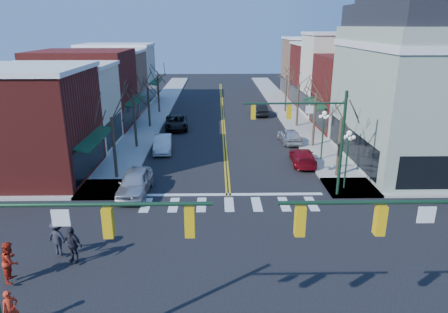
{
  "coord_description": "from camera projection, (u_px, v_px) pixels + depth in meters",
  "views": [
    {
      "loc": [
        -0.78,
        -17.45,
        11.08
      ],
      "look_at": [
        -0.3,
        7.69,
        2.8
      ],
      "focal_mm": 32.0,
      "sensor_mm": 36.0,
      "label": 1
    }
  ],
  "objects": [
    {
      "name": "ground",
      "position": [
        233.0,
        257.0,
        20.05
      ],
      "size": [
        160.0,
        160.0,
        0.0
      ],
      "primitive_type": "plane",
      "color": "black",
      "rests_on": "ground"
    },
    {
      "name": "sidewalk_left",
      "position": [
        135.0,
        144.0,
        38.87
      ],
      "size": [
        3.5,
        70.0,
        0.15
      ],
      "primitive_type": "cube",
      "color": "#9E9B93",
      "rests_on": "ground"
    },
    {
      "name": "sidewalk_right",
      "position": [
        314.0,
        143.0,
        39.18
      ],
      "size": [
        3.5,
        70.0,
        0.15
      ],
      "primitive_type": "cube",
      "color": "#9E9B93",
      "rests_on": "ground"
    },
    {
      "name": "bldg_left_brick_a",
      "position": [
        19.0,
        125.0,
        29.68
      ],
      "size": [
        10.0,
        8.5,
        8.0
      ],
      "primitive_type": "cube",
      "color": "maroon",
      "rests_on": "ground"
    },
    {
      "name": "bldg_left_stucco_a",
      "position": [
        59.0,
        108.0,
        37.12
      ],
      "size": [
        10.0,
        7.0,
        7.5
      ],
      "primitive_type": "cube",
      "color": "beige",
      "rests_on": "ground"
    },
    {
      "name": "bldg_left_brick_b",
      "position": [
        85.0,
        90.0,
        44.56
      ],
      "size": [
        10.0,
        9.0,
        8.5
      ],
      "primitive_type": "cube",
      "color": "maroon",
      "rests_on": "ground"
    },
    {
      "name": "bldg_left_tan",
      "position": [
        105.0,
        83.0,
        52.51
      ],
      "size": [
        10.0,
        7.5,
        7.8
      ],
      "primitive_type": "cube",
      "color": "#9E7457",
      "rests_on": "ground"
    },
    {
      "name": "bldg_left_stucco_b",
      "position": [
        118.0,
        74.0,
        59.8
      ],
      "size": [
        10.0,
        8.0,
        8.2
      ],
      "primitive_type": "cube",
      "color": "beige",
      "rests_on": "ground"
    },
    {
      "name": "bldg_right_brick_a",
      "position": [
        365.0,
        94.0,
        43.54
      ],
      "size": [
        10.0,
        8.5,
        8.0
      ],
      "primitive_type": "cube",
      "color": "maroon",
      "rests_on": "ground"
    },
    {
      "name": "bldg_right_stucco",
      "position": [
        345.0,
        76.0,
        50.58
      ],
      "size": [
        10.0,
        7.0,
        10.0
      ],
      "primitive_type": "cube",
      "color": "beige",
      "rests_on": "ground"
    },
    {
      "name": "bldg_right_brick_b",
      "position": [
        328.0,
        75.0,
        57.94
      ],
      "size": [
        10.0,
        8.0,
        8.5
      ],
      "primitive_type": "cube",
      "color": "maroon",
      "rests_on": "ground"
    },
    {
      "name": "bldg_right_tan",
      "position": [
        315.0,
        68.0,
        65.46
      ],
      "size": [
        10.0,
        8.0,
        9.0
      ],
      "primitive_type": "cube",
      "color": "#9E7457",
      "rests_on": "ground"
    },
    {
      "name": "victorian_corner",
      "position": [
        431.0,
        83.0,
        32.04
      ],
      "size": [
        12.25,
        14.25,
        13.3
      ],
      "color": "#94A38D",
      "rests_on": "ground"
    },
    {
      "name": "traffic_mast_near_left",
      "position": [
        52.0,
        259.0,
        11.45
      ],
      "size": [
        6.6,
        0.28,
        7.2
      ],
      "color": "#14331E",
      "rests_on": "ground"
    },
    {
      "name": "traffic_mast_near_right",
      "position": [
        434.0,
        255.0,
        11.65
      ],
      "size": [
        6.6,
        0.28,
        7.2
      ],
      "color": "#14331E",
      "rests_on": "ground"
    },
    {
      "name": "traffic_mast_far_right",
      "position": [
        315.0,
        129.0,
        25.71
      ],
      "size": [
        6.6,
        0.28,
        7.2
      ],
      "color": "#14331E",
      "rests_on": "ground"
    },
    {
      "name": "lamppost_corner",
      "position": [
        348.0,
        150.0,
        27.35
      ],
      "size": [
        0.36,
        0.36,
        4.33
      ],
      "color": "#14331E",
      "rests_on": "ground"
    },
    {
      "name": "lamppost_midblock",
      "position": [
        323.0,
        127.0,
        33.52
      ],
      "size": [
        0.36,
        0.36,
        4.33
      ],
      "color": "#14331E",
      "rests_on": "ground"
    },
    {
      "name": "tree_left_a",
      "position": [
        114.0,
        149.0,
        29.6
      ],
      "size": [
        0.24,
        0.24,
        4.76
      ],
      "primitive_type": "cylinder",
      "color": "#382B21",
      "rests_on": "ground"
    },
    {
      "name": "tree_left_b",
      "position": [
        135.0,
        122.0,
        37.16
      ],
      "size": [
        0.24,
        0.24,
        5.04
      ],
      "primitive_type": "cylinder",
      "color": "#382B21",
      "rests_on": "ground"
    },
    {
      "name": "tree_left_c",
      "position": [
        149.0,
        108.0,
        44.83
      ],
      "size": [
        0.24,
        0.24,
        4.55
      ],
      "primitive_type": "cylinder",
      "color": "#382B21",
      "rests_on": "ground"
    },
    {
      "name": "tree_left_d",
      "position": [
        159.0,
        94.0,
        52.38
      ],
      "size": [
        0.24,
        0.24,
        4.9
      ],
      "primitive_type": "cylinder",
      "color": "#382B21",
      "rests_on": "ground"
    },
    {
      "name": "tree_right_a",
      "position": [
        339.0,
        148.0,
        29.93
      ],
      "size": [
        0.24,
        0.24,
        4.62
      ],
      "primitive_type": "cylinder",
      "color": "#382B21",
      "rests_on": "ground"
    },
    {
      "name": "tree_right_b",
      "position": [
        314.0,
        120.0,
        37.44
      ],
      "size": [
        0.24,
        0.24,
        5.18
      ],
      "primitive_type": "cylinder",
      "color": "#382B21",
      "rests_on": "ground"
    },
    {
      "name": "tree_right_c",
      "position": [
        298.0,
        106.0,
        45.09
      ],
      "size": [
        0.24,
        0.24,
        4.83
      ],
      "primitive_type": "cylinder",
      "color": "#382B21",
      "rests_on": "ground"
    },
    {
      "name": "tree_right_d",
      "position": [
        286.0,
        94.0,
        52.67
      ],
      "size": [
        0.24,
        0.24,
        4.97
      ],
      "primitive_type": "cylinder",
      "color": "#382B21",
      "rests_on": "ground"
    },
    {
      "name": "car_left_near",
      "position": [
        135.0,
        183.0,
        27.27
      ],
      "size": [
        2.05,
        4.95,
        1.68
      ],
      "primitive_type": "imported",
      "rotation": [
        0.0,
        0.0,
        -0.01
      ],
      "color": "#B6B6BB",
      "rests_on": "ground"
    },
    {
      "name": "car_left_mid",
      "position": [
        163.0,
        144.0,
        36.67
      ],
      "size": [
        1.95,
        4.59,
        1.47
      ],
      "primitive_type": "imported",
      "rotation": [
        0.0,
        0.0,
        0.09
      ],
      "color": "silver",
      "rests_on": "ground"
    },
    {
      "name": "car_left_far",
      "position": [
        176.0,
        122.0,
        44.69
      ],
      "size": [
        2.88,
        5.44,
        1.46
      ],
      "primitive_type": "imported",
      "rotation": [
        0.0,
        0.0,
        0.09
      ],
      "color": "black",
      "rests_on": "ground"
    },
    {
      "name": "car_right_near",
      "position": [
        303.0,
        157.0,
        33.25
      ],
      "size": [
        2.13,
        4.66,
        1.32
      ],
      "primitive_type": "imported",
      "rotation": [
        0.0,
        0.0,
        3.08
      ],
      "color": "maroon",
      "rests_on": "ground"
    },
    {
      "name": "car_right_mid",
      "position": [
        289.0,
        136.0,
        39.3
      ],
      "size": [
        2.13,
        4.42,
        1.46
      ],
      "primitive_type": "imported",
      "rotation": [
        0.0,
        0.0,
        3.24
      ],
      "color": "silver",
      "rests_on": "ground"
    },
    {
      "name": "car_right_far",
      "position": [
        260.0,
        110.0,
        51.47
      ],
      "size": [
        1.84,
        4.48,
        1.44
      ],
      "primitive_type": "imported",
      "rotation": [
        0.0,
        0.0,
        3.21
      ],
      "color": "black",
      "rests_on": "ground"
    },
    {
      "name": "pedestrian_red_a",
      "position": [
        11.0,
        309.0,
        14.98
      ],
      "size": [
        0.68,
        0.66,
        1.57
      ],
      "primitive_type": "imported",
      "rotation": [
        0.0,
        0.0,
        0.73
      ],
      "color": "red",
      "rests_on": "sidewalk_left"
    },
    {
      "name": "pedestrian_red_b",
      "position": [
        10.0,
        261.0,
        17.74
      ],
      "size": [
        0.86,
        1.03,
        1.91
      ],
      "primitive_type": "imported",
      "rotation": [
        0.0,
        0.0,
        1.73
      ],
      "color": "#B42413",
      "rests_on": "sidewalk_left"
    },
    {
      "name": "pedestrian_dark_a",
      "position": [
        72.0,
        245.0,
        19.14
      ],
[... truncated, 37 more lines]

